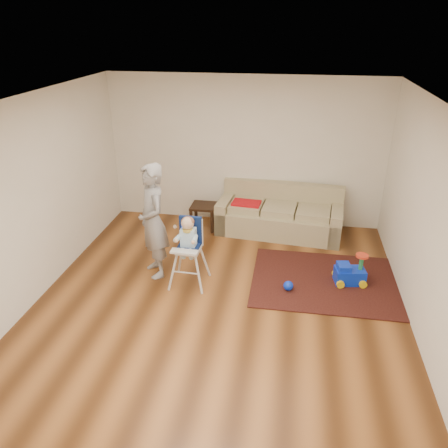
% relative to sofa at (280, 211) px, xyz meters
% --- Properties ---
extents(ground, '(5.50, 5.50, 0.00)m').
position_rel_sofa_xyz_m(ground, '(-0.69, -2.30, -0.42)').
color(ground, '#4B2911').
rests_on(ground, ground).
extents(room_envelope, '(5.04, 5.52, 2.72)m').
position_rel_sofa_xyz_m(room_envelope, '(-0.69, -1.77, 1.45)').
color(room_envelope, white).
rests_on(room_envelope, ground).
extents(sofa, '(2.26, 1.10, 0.84)m').
position_rel_sofa_xyz_m(sofa, '(0.00, 0.00, 0.00)').
color(sofa, tan).
rests_on(sofa, ground).
extents(side_table, '(0.45, 0.45, 0.45)m').
position_rel_sofa_xyz_m(side_table, '(-1.38, -0.01, -0.20)').
color(side_table, black).
rests_on(side_table, ground).
extents(area_rug, '(2.22, 1.67, 0.02)m').
position_rel_sofa_xyz_m(area_rug, '(0.81, -1.54, -0.41)').
color(area_rug, black).
rests_on(area_rug, ground).
extents(ride_on_toy, '(0.47, 0.37, 0.47)m').
position_rel_sofa_xyz_m(ride_on_toy, '(1.11, -1.53, -0.17)').
color(ride_on_toy, '#0D32E1').
rests_on(ride_on_toy, area_rug).
extents(toy_ball, '(0.14, 0.14, 0.14)m').
position_rel_sofa_xyz_m(toy_ball, '(0.24, -1.89, -0.33)').
color(toy_ball, '#0D32E1').
rests_on(toy_ball, area_rug).
extents(high_chair, '(0.51, 0.51, 1.07)m').
position_rel_sofa_xyz_m(high_chair, '(-1.21, -1.90, 0.09)').
color(high_chair, silver).
rests_on(high_chair, ground).
extents(adult, '(0.70, 0.76, 1.74)m').
position_rel_sofa_xyz_m(adult, '(-1.77, -1.71, 0.44)').
color(adult, '#97979A').
rests_on(adult, ground).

